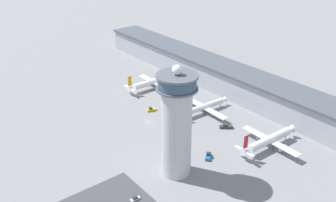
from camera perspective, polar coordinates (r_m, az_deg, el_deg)
The scene contains 10 objects.
ground_plane at distance 224.60m, azimuth -2.99°, elevation -3.21°, with size 1000.00×1000.00×0.00m, color gray.
terminal_building at distance 263.00m, azimuth 9.46°, elevation 3.21°, with size 269.30×25.00×18.31m.
control_tower at distance 168.27m, azimuth 1.31°, elevation -3.36°, with size 18.50×18.50×54.62m.
airplane_gate_alpha at distance 268.23m, azimuth -2.24°, elevation 2.94°, with size 33.95×41.73×13.72m.
airplane_gate_bravo at distance 234.17m, azimuth 5.44°, elevation -0.93°, with size 37.97×38.36×11.47m.
airplane_gate_charlie at distance 204.69m, azimuth 15.18°, elevation -5.75°, with size 36.10×39.71×14.15m.
service_truck_catering at distance 236.84m, azimuth -2.58°, elevation -1.32°, with size 3.83×6.47×2.58m.
service_truck_fuel at distance 192.99m, azimuth 6.18°, elevation -8.37°, with size 5.94×6.61×2.68m.
service_truck_baggage at distance 220.00m, azimuth 8.82°, elevation -3.90°, with size 6.84×7.49×2.72m.
car_green_van at distance 167.61m, azimuth -5.02°, elevation -14.61°, with size 1.89×4.41×1.36m.
Camera 1 is at (160.86, -112.52, 109.13)m, focal length 40.00 mm.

